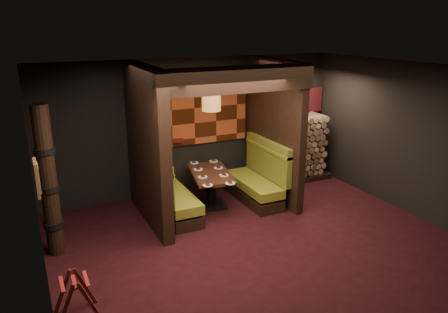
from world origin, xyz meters
TOP-DOWN VIEW (x-y plane):
  - floor at (0.00, 0.00)m, footprint 6.50×5.50m
  - ceiling at (0.00, 0.00)m, footprint 6.50×5.50m
  - wall_back at (0.00, 2.76)m, footprint 6.50×0.02m
  - wall_front at (0.00, -2.76)m, footprint 6.50×0.02m
  - wall_left at (-3.26, 0.00)m, footprint 0.02×5.50m
  - wall_right at (3.26, 0.00)m, footprint 0.02×5.50m
  - partition_left at (-1.35, 1.65)m, footprint 0.20×2.20m
  - partition_right at (1.30, 1.70)m, footprint 0.15×2.10m
  - header_beam at (-0.02, 0.70)m, footprint 2.85×0.18m
  - tapa_back_panel at (-0.02, 2.71)m, footprint 2.40×0.06m
  - tapa_side_panel at (-1.23, 1.82)m, footprint 0.04×1.85m
  - lacquer_shelf at (-0.60, 2.65)m, footprint 0.60×0.12m
  - booth_bench_left at (-0.96, 1.65)m, footprint 0.68×1.60m
  - booth_bench_right at (0.93, 1.65)m, footprint 0.68×1.60m
  - dining_table at (-0.07, 1.75)m, footprint 0.97×1.45m
  - place_settings at (-0.07, 1.75)m, footprint 0.86×1.61m
  - pendant_lamp at (-0.07, 1.70)m, footprint 0.36×0.36m
  - framed_picture at (-3.22, 0.10)m, footprint 0.05×0.36m
  - luggage_rack at (-2.97, -0.67)m, footprint 0.56×0.39m
  - totem_column at (-3.05, 1.10)m, footprint 0.31×0.31m
  - firewood_stack at (2.29, 2.35)m, footprint 1.73×0.70m
  - mosaic_header at (2.29, 2.68)m, footprint 1.83×0.10m
  - bay_front_post at (1.39, 1.96)m, footprint 0.08×0.08m

SIDE VIEW (x-z plane):
  - floor at x=0.00m, z-range -0.02..0.00m
  - luggage_rack at x=-2.97m, z-range 0.00..0.60m
  - booth_bench_left at x=-0.96m, z-range -0.17..0.97m
  - booth_bench_right at x=0.93m, z-range -0.17..0.97m
  - dining_table at x=-0.07m, z-range 0.12..0.82m
  - place_settings at x=-0.07m, z-range 0.70..0.73m
  - firewood_stack at x=2.29m, z-range 0.00..1.50m
  - lacquer_shelf at x=-0.60m, z-range 1.15..1.21m
  - totem_column at x=-3.05m, z-range -0.01..2.39m
  - wall_back at x=0.00m, z-range 0.00..2.85m
  - wall_front at x=0.00m, z-range 0.00..2.85m
  - wall_left at x=-3.26m, z-range 0.00..2.85m
  - wall_right at x=3.26m, z-range 0.00..2.85m
  - partition_left at x=-1.35m, z-range 0.00..2.85m
  - partition_right at x=1.30m, z-range 0.00..2.85m
  - bay_front_post at x=1.39m, z-range 0.00..2.85m
  - framed_picture at x=-3.22m, z-range 1.39..1.85m
  - mosaic_header at x=2.29m, z-range 1.50..2.06m
  - tapa_back_panel at x=-0.02m, z-range 1.04..2.60m
  - tapa_side_panel at x=-1.23m, z-range 1.12..2.58m
  - pendant_lamp at x=-0.07m, z-range 1.72..2.62m
  - header_beam at x=-0.02m, z-range 2.41..2.85m
  - ceiling at x=0.00m, z-range 2.85..2.87m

